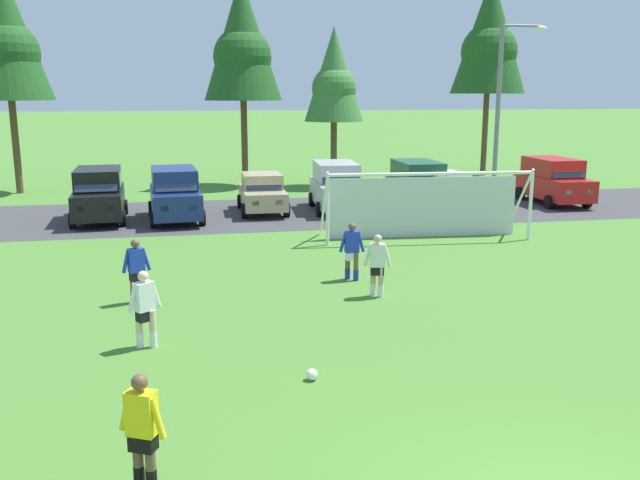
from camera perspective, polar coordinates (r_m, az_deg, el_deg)
name	(u,v)px	position (r m, az deg, el deg)	size (l,w,h in m)	color
ground_plane	(327,252)	(22.40, 0.58, -1.06)	(400.00, 400.00, 0.00)	#477A2D
parking_lot_strip	(292,212)	(30.05, -2.39, 2.36)	(52.00, 8.40, 0.01)	#3D3D3F
soccer_ball	(312,375)	(12.62, -0.67, -11.29)	(0.22, 0.22, 0.22)	white
soccer_goal	(425,203)	(24.75, 8.84, 3.11)	(7.53, 2.42, 2.57)	white
referee	(143,433)	(9.44, -14.75, -15.46)	(0.66, 0.47, 1.64)	brown
player_striker_near	(137,271)	(17.47, -15.22, -2.54)	(0.73, 0.38, 1.64)	brown
player_midfield_center	(352,251)	(18.96, 2.71, -0.97)	(0.73, 0.35, 1.64)	brown
player_defender_far	(377,266)	(17.44, 4.86, -2.17)	(0.72, 0.31, 1.64)	tan
player_winger_left	(145,309)	(14.37, -14.57, -5.69)	(0.69, 0.44, 1.64)	beige
parked_car_slot_far_left	(99,194)	(29.32, -18.17, 3.71)	(2.36, 4.71, 2.16)	black
parked_car_slot_left	(175,194)	(28.63, -12.16, 3.85)	(2.40, 4.73, 2.16)	navy
parked_car_slot_center_left	(262,193)	(30.01, -4.90, 3.99)	(2.05, 4.21, 1.72)	tan
parked_car_slot_center	(336,186)	(30.38, 1.39, 4.59)	(2.35, 4.71, 2.16)	#B2B2BC
parked_car_slot_center_right	(418,184)	(31.22, 8.29, 4.67)	(2.21, 4.64, 2.16)	#194C2D
parked_car_slot_right	(445,191)	(30.86, 10.53, 4.06)	(2.27, 4.32, 1.72)	silver
parked_car_slot_far_right	(553,180)	(34.24, 19.08, 4.79)	(2.16, 4.61, 2.16)	red
tree_left_edge	(6,37)	(39.10, -25.02, 15.27)	(4.35, 4.35, 11.60)	brown
tree_mid_left	(242,43)	(38.98, -6.59, 16.23)	(4.32, 4.32, 11.53)	brown
tree_center_back	(334,78)	(38.33, 1.19, 13.54)	(3.29, 3.29, 8.78)	brown
tree_mid_right	(490,38)	(45.16, 14.13, 16.19)	(4.66, 4.66, 12.43)	brown
street_lamp	(501,123)	(27.79, 15.06, 9.53)	(2.00, 0.32, 7.81)	slate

